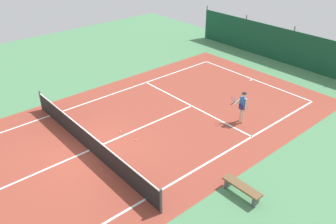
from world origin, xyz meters
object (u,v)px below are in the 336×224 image
tennis_net (88,141)px  tennis_ball_near_player (120,131)px  tennis_ball_midcourt (136,140)px  tennis_player (243,105)px  courtside_bench (242,188)px

tennis_net → tennis_ball_near_player: tennis_net is taller
tennis_ball_midcourt → tennis_player: bearing=67.3°
tennis_net → tennis_ball_near_player: bearing=101.0°
tennis_player → tennis_ball_midcourt: size_ratio=24.85×
tennis_ball_midcourt → tennis_net: bearing=-109.7°
tennis_ball_near_player → tennis_player: bearing=58.3°
tennis_player → tennis_ball_near_player: bearing=76.3°
tennis_player → tennis_ball_near_player: 6.20m
tennis_net → tennis_player: 7.68m
tennis_net → tennis_ball_midcourt: (0.73, 2.04, -0.48)m
tennis_ball_near_player → tennis_ball_midcourt: size_ratio=1.00×
tennis_ball_near_player → courtside_bench: (6.68, 0.93, 0.34)m
tennis_ball_near_player → courtside_bench: courtside_bench is taller
tennis_player → tennis_ball_near_player: (-3.23, -5.22, -0.93)m
tennis_ball_midcourt → courtside_bench: (5.58, 0.79, 0.34)m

